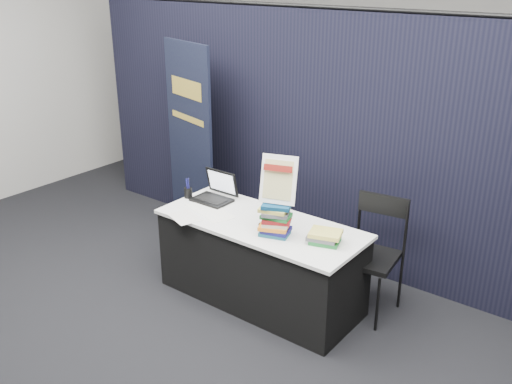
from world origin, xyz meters
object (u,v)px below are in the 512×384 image
(book_stack_short, at_px, (324,237))
(info_sign, at_px, (278,180))
(laptop, at_px, (215,193))
(pullup_banner, at_px, (190,153))
(book_stack_tall, at_px, (276,219))
(stacking_chair, at_px, (371,250))
(display_table, at_px, (260,261))

(book_stack_short, distance_m, info_sign, 0.57)
(laptop, bearing_deg, info_sign, -14.95)
(laptop, distance_m, pullup_banner, 0.95)
(book_stack_tall, relative_size, pullup_banner, 0.13)
(stacking_chair, bearing_deg, info_sign, -143.98)
(book_stack_tall, xyz_separation_m, book_stack_short, (0.38, 0.12, -0.09))
(display_table, relative_size, info_sign, 4.57)
(book_stack_short, distance_m, stacking_chair, 0.55)
(info_sign, xyz_separation_m, pullup_banner, (-1.67, 0.74, -0.29))
(pullup_banner, bearing_deg, laptop, -17.21)
(laptop, height_order, book_stack_short, laptop)
(pullup_banner, bearing_deg, book_stack_tall, -9.35)
(display_table, relative_size, pullup_banner, 0.87)
(book_stack_short, relative_size, stacking_chair, 0.27)
(info_sign, relative_size, stacking_chair, 0.40)
(laptop, relative_size, pullup_banner, 0.17)
(book_stack_short, height_order, stacking_chair, stacking_chair)
(laptop, distance_m, stacking_chair, 1.50)
(pullup_banner, bearing_deg, stacking_chair, 10.37)
(pullup_banner, height_order, stacking_chair, pullup_banner)
(display_table, bearing_deg, info_sign, -20.58)
(laptop, xyz_separation_m, pullup_banner, (-0.80, 0.51, 0.10))
(stacking_chair, bearing_deg, display_table, -158.54)
(display_table, relative_size, stacking_chair, 1.81)
(book_stack_short, xyz_separation_m, pullup_banner, (-2.06, 0.65, 0.12))
(laptop, bearing_deg, book_stack_tall, -16.81)
(pullup_banner, bearing_deg, info_sign, -8.48)
(info_sign, bearing_deg, book_stack_short, -6.05)
(laptop, xyz_separation_m, stacking_chair, (1.44, 0.31, -0.26))
(book_stack_tall, height_order, pullup_banner, pullup_banner)
(display_table, xyz_separation_m, laptop, (-0.63, 0.14, 0.44))
(info_sign, relative_size, pullup_banner, 0.19)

